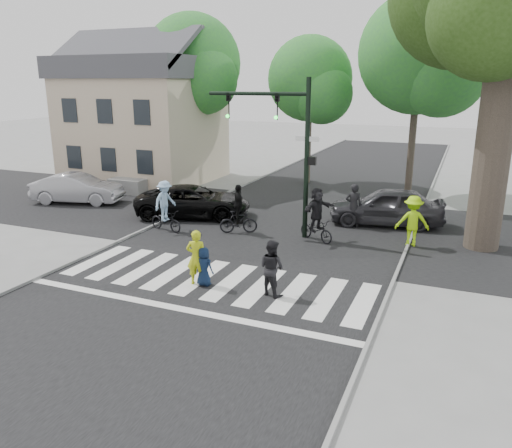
{
  "coord_description": "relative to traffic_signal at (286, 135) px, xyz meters",
  "views": [
    {
      "loc": [
        6.66,
        -11.6,
        5.82
      ],
      "look_at": [
        0.5,
        3.0,
        1.3
      ],
      "focal_mm": 35.0,
      "sensor_mm": 36.0,
      "label": 1
    }
  ],
  "objects": [
    {
      "name": "bg_tree_0",
      "position": [
        -14.09,
        9.8,
        2.24
      ],
      "size": [
        5.46,
        5.2,
        8.97
      ],
      "color": "brown",
      "rests_on": "ground"
    },
    {
      "name": "pedestrian_child",
      "position": [
        -0.45,
        -5.72,
        -3.31
      ],
      "size": [
        0.62,
        0.44,
        1.18
      ],
      "primitive_type": "imported",
      "rotation": [
        0.0,
        0.0,
        3.03
      ],
      "color": "#0D1B33",
      "rests_on": "ground"
    },
    {
      "name": "pedestrian_adult",
      "position": [
        1.62,
        -5.56,
        -3.09
      ],
      "size": [
        0.95,
        0.84,
        1.62
      ],
      "primitive_type": "imported",
      "rotation": [
        0.0,
        0.0,
        2.8
      ],
      "color": "black",
      "rests_on": "ground"
    },
    {
      "name": "bg_tree_3",
      "position": [
        3.95,
        9.07,
        3.04
      ],
      "size": [
        6.3,
        6.0,
        10.2
      ],
      "color": "brown",
      "rests_on": "ground"
    },
    {
      "name": "curb_left",
      "position": [
        -5.4,
        -1.2,
        -3.85
      ],
      "size": [
        0.1,
        70.0,
        0.1
      ],
      "primitive_type": "cube",
      "color": "gray",
      "rests_on": "ground"
    },
    {
      "name": "bg_tree_1",
      "position": [
        -9.06,
        9.28,
        2.75
      ],
      "size": [
        6.09,
        5.8,
        9.8
      ],
      "color": "brown",
      "rests_on": "ground"
    },
    {
      "name": "pedestrian_woman",
      "position": [
        -0.69,
        -5.72,
        -3.06
      ],
      "size": [
        0.7,
        0.56,
        1.68
      ],
      "primitive_type": "imported",
      "rotation": [
        0.0,
        0.0,
        3.43
      ],
      "color": "#B0BE16",
      "rests_on": "ground"
    },
    {
      "name": "road_stem",
      "position": [
        -0.35,
        -1.2,
        -3.9
      ],
      "size": [
        10.0,
        70.0,
        0.01
      ],
      "primitive_type": "cube",
      "color": "black",
      "rests_on": "ground"
    },
    {
      "name": "cyclist_left",
      "position": [
        -4.61,
        -1.32,
        -3.01
      ],
      "size": [
        1.71,
        1.16,
        2.05
      ],
      "color": "black",
      "rests_on": "ground"
    },
    {
      "name": "bg_tree_2",
      "position": [
        -2.11,
        10.42,
        1.88
      ],
      "size": [
        5.04,
        4.8,
        8.4
      ],
      "color": "brown",
      "rests_on": "ground"
    },
    {
      "name": "house",
      "position": [
        -11.85,
        7.78,
        -0.1
      ],
      "size": [
        8.4,
        8.1,
        8.82
      ],
      "color": "beige",
      "rests_on": "ground"
    },
    {
      "name": "road_cross",
      "position": [
        -0.35,
        1.8,
        -3.89
      ],
      "size": [
        70.0,
        10.0,
        0.01
      ],
      "primitive_type": "cube",
      "color": "black",
      "rests_on": "ground"
    },
    {
      "name": "ground",
      "position": [
        -0.35,
        -6.2,
        -3.9
      ],
      "size": [
        120.0,
        120.0,
        0.0
      ],
      "primitive_type": "plane",
      "color": "gray",
      "rests_on": "ground"
    },
    {
      "name": "bystander_hivis",
      "position": [
        4.76,
        0.55,
        -2.96
      ],
      "size": [
        1.33,
        0.94,
        1.87
      ],
      "primitive_type": "imported",
      "rotation": [
        0.0,
        0.0,
        3.36
      ],
      "color": "#A7EE0D",
      "rests_on": "ground"
    },
    {
      "name": "bystander_dark",
      "position": [
        2.26,
        2.13,
        -2.98
      ],
      "size": [
        0.75,
        0.58,
        1.84
      ],
      "primitive_type": "imported",
      "rotation": [
        0.0,
        0.0,
        3.37
      ],
      "color": "black",
      "rests_on": "ground"
    },
    {
      "name": "car_suv",
      "position": [
        -4.67,
        1.04,
        -3.2
      ],
      "size": [
        5.52,
        3.83,
        1.4
      ],
      "primitive_type": "imported",
      "rotation": [
        0.0,
        0.0,
        1.9
      ],
      "color": "black",
      "rests_on": "ground"
    },
    {
      "name": "curb_right",
      "position": [
        4.7,
        -1.2,
        -3.85
      ],
      "size": [
        0.1,
        70.0,
        0.1
      ],
      "primitive_type": "cube",
      "color": "gray",
      "rests_on": "ground"
    },
    {
      "name": "cyclist_right",
      "position": [
        1.38,
        -0.23,
        -2.98
      ],
      "size": [
        1.7,
        1.56,
        2.06
      ],
      "color": "black",
      "rests_on": "ground"
    },
    {
      "name": "car_silver",
      "position": [
        -11.3,
        1.11,
        -3.17
      ],
      "size": [
        4.68,
        2.69,
        1.46
      ],
      "primitive_type": "imported",
      "rotation": [
        0.0,
        0.0,
        1.85
      ],
      "color": "#A1A0A6",
      "rests_on": "ground"
    },
    {
      "name": "car_grey",
      "position": [
        3.46,
        3.05,
        -3.1
      ],
      "size": [
        4.92,
        2.61,
        1.6
      ],
      "primitive_type": "imported",
      "rotation": [
        0.0,
        0.0,
        -1.41
      ],
      "color": "#302F33",
      "rests_on": "ground"
    },
    {
      "name": "crosswalk",
      "position": [
        -0.35,
        -5.54,
        -3.89
      ],
      "size": [
        10.0,
        3.85,
        0.01
      ],
      "color": "silver",
      "rests_on": "ground"
    },
    {
      "name": "cyclist_mid",
      "position": [
        -1.77,
        -0.45,
        -3.09
      ],
      "size": [
        1.54,
        1.04,
        1.96
      ],
      "color": "black",
      "rests_on": "ground"
    },
    {
      "name": "traffic_signal",
      "position": [
        0.0,
        0.0,
        0.0
      ],
      "size": [
        4.45,
        0.29,
        6.0
      ],
      "color": "black",
      "rests_on": "ground"
    }
  ]
}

